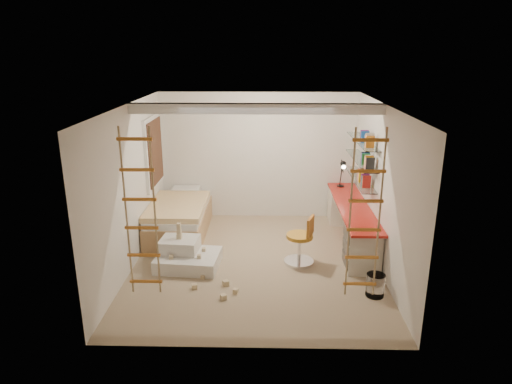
{
  "coord_description": "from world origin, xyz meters",
  "views": [
    {
      "loc": [
        0.17,
        -6.89,
        3.43
      ],
      "look_at": [
        0.0,
        0.3,
        1.15
      ],
      "focal_mm": 32.0,
      "sensor_mm": 36.0,
      "label": 1
    }
  ],
  "objects_px": {
    "desk": "(351,222)",
    "bed": "(180,218)",
    "play_platform": "(186,256)",
    "swivel_chair": "(301,246)"
  },
  "relations": [
    {
      "from": "bed",
      "to": "swivel_chair",
      "type": "height_order",
      "value": "swivel_chair"
    },
    {
      "from": "bed",
      "to": "play_platform",
      "type": "xyz_separation_m",
      "value": [
        0.34,
        -1.34,
        -0.16
      ]
    },
    {
      "from": "desk",
      "to": "bed",
      "type": "xyz_separation_m",
      "value": [
        -3.2,
        0.36,
        -0.07
      ]
    },
    {
      "from": "desk",
      "to": "play_platform",
      "type": "height_order",
      "value": "desk"
    },
    {
      "from": "play_platform",
      "to": "bed",
      "type": "bearing_deg",
      "value": 104.27
    },
    {
      "from": "swivel_chair",
      "to": "desk",
      "type": "bearing_deg",
      "value": 41.24
    },
    {
      "from": "swivel_chair",
      "to": "play_platform",
      "type": "xyz_separation_m",
      "value": [
        -1.88,
        -0.12,
        -0.14
      ]
    },
    {
      "from": "bed",
      "to": "play_platform",
      "type": "bearing_deg",
      "value": -75.73
    },
    {
      "from": "desk",
      "to": "swivel_chair",
      "type": "bearing_deg",
      "value": -138.76
    },
    {
      "from": "swivel_chair",
      "to": "play_platform",
      "type": "bearing_deg",
      "value": -176.32
    }
  ]
}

